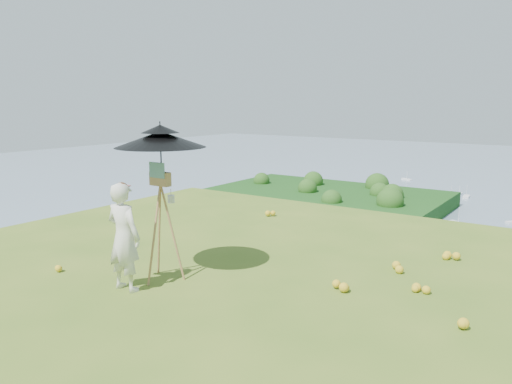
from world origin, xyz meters
The scene contains 7 objects.
ground centered at (0.00, 0.00, 0.00)m, with size 14.00×14.00×0.00m, color #496B1E.
peninsula centered at (-75.00, 155.00, -29.00)m, with size 90.00×60.00×12.00m, color #0F380F, non-canonical shape.
wildflowers centered at (0.00, 0.25, 0.06)m, with size 10.00×10.50×0.12m, color gold, non-canonical shape.
painter centered at (-2.14, 0.13, 0.76)m, with size 0.56×0.37×1.53m, color silver.
field_easel centered at (-2.00, 0.73, 0.88)m, with size 0.67×0.67×1.75m, color #AB7547, non-canonical shape.
sun_umbrella centered at (-2.00, 0.76, 1.88)m, with size 1.30×1.30×0.88m, color black, non-canonical shape.
painter_cap centered at (-2.14, 0.13, 1.49)m, with size 0.18×0.21×0.10m, color #C76D75, non-canonical shape.
Camera 1 is at (3.12, -4.32, 2.60)m, focal length 35.00 mm.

